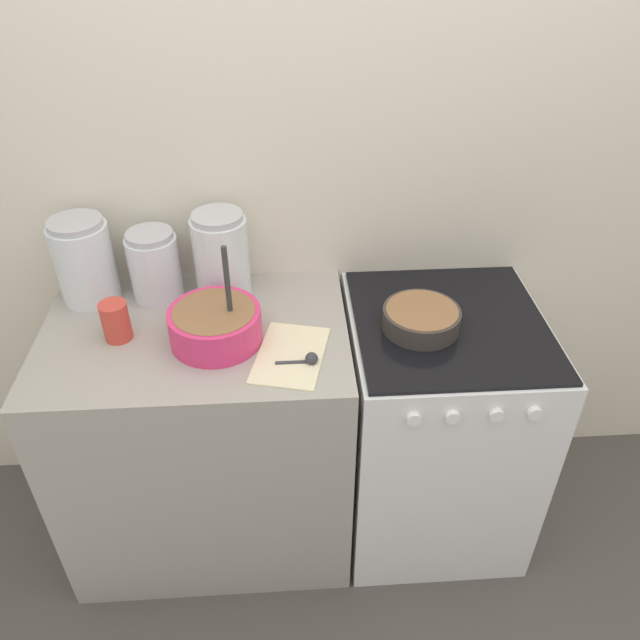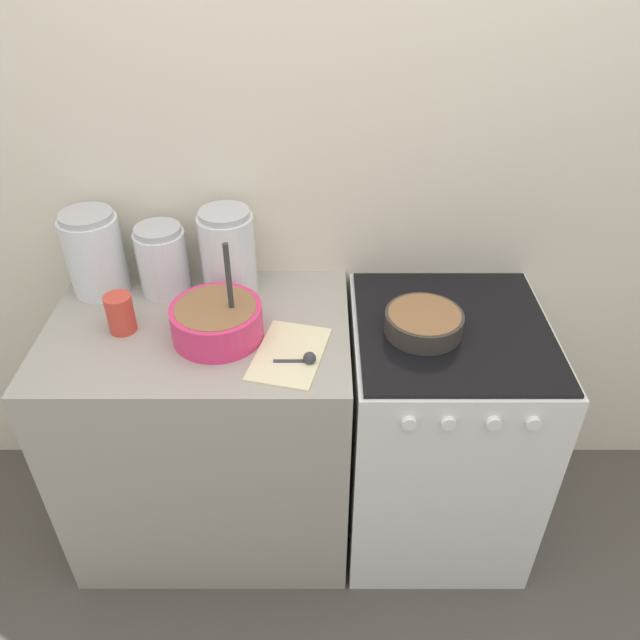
% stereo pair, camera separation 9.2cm
% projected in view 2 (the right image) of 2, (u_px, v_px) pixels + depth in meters
% --- Properties ---
extents(ground_plane, '(12.00, 12.00, 0.00)m').
position_uv_depth(ground_plane, '(344.00, 589.00, 2.14)').
color(ground_plane, '#4C4742').
extents(wall_back, '(4.83, 0.05, 2.40)m').
position_uv_depth(wall_back, '(346.00, 183.00, 1.96)').
color(wall_back, beige).
rests_on(wall_back, ground_plane).
extents(countertop_cabinet, '(0.92, 0.63, 0.89)m').
position_uv_depth(countertop_cabinet, '(211.00, 431.00, 2.13)').
color(countertop_cabinet, '#9E998E').
rests_on(countertop_cabinet, ground_plane).
extents(stove, '(0.60, 0.65, 0.89)m').
position_uv_depth(stove, '(436.00, 430.00, 2.13)').
color(stove, silver).
rests_on(stove, ground_plane).
extents(mixing_bowl, '(0.27, 0.27, 0.31)m').
position_uv_depth(mixing_bowl, '(216.00, 320.00, 1.80)').
color(mixing_bowl, '#E0336B').
rests_on(mixing_bowl, countertop_cabinet).
extents(baking_pan, '(0.23, 0.23, 0.07)m').
position_uv_depth(baking_pan, '(423.00, 322.00, 1.83)').
color(baking_pan, '#38332D').
rests_on(baking_pan, stove).
extents(storage_jar_left, '(0.18, 0.18, 0.27)m').
position_uv_depth(storage_jar_left, '(94.00, 258.00, 1.97)').
color(storage_jar_left, silver).
rests_on(storage_jar_left, countertop_cabinet).
extents(storage_jar_middle, '(0.16, 0.16, 0.22)m').
position_uv_depth(storage_jar_middle, '(162.00, 264.00, 1.98)').
color(storage_jar_middle, silver).
rests_on(storage_jar_middle, countertop_cabinet).
extents(storage_jar_right, '(0.17, 0.17, 0.28)m').
position_uv_depth(storage_jar_right, '(227.00, 257.00, 1.97)').
color(storage_jar_right, silver).
rests_on(storage_jar_right, countertop_cabinet).
extents(tin_can, '(0.08, 0.08, 0.12)m').
position_uv_depth(tin_can, '(119.00, 314.00, 1.82)').
color(tin_can, '#CC3F33').
rests_on(tin_can, countertop_cabinet).
extents(recipe_page, '(0.24, 0.31, 0.01)m').
position_uv_depth(recipe_page, '(289.00, 354.00, 1.76)').
color(recipe_page, beige).
rests_on(recipe_page, countertop_cabinet).
extents(measuring_spoon, '(0.12, 0.04, 0.04)m').
position_uv_depth(measuring_spoon, '(304.00, 359.00, 1.72)').
color(measuring_spoon, '#333338').
rests_on(measuring_spoon, countertop_cabinet).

